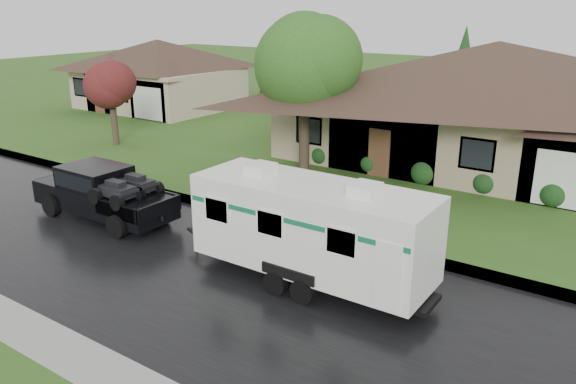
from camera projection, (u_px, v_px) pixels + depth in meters
name	position (u px, v px, depth m)	size (l,w,h in m)	color
ground	(285.00, 260.00, 16.87)	(140.00, 140.00, 0.00)	#30581B
road	(243.00, 286.00, 15.30)	(140.00, 8.00, 0.01)	black
curb	(323.00, 233.00, 18.61)	(140.00, 0.50, 0.15)	gray
lawn	(451.00, 153.00, 28.61)	(140.00, 26.00, 0.15)	#30581B
house_main	(500.00, 91.00, 25.35)	(19.44, 10.80, 6.90)	tan
house_far	(159.00, 68.00, 39.98)	(10.80, 8.64, 5.80)	tan
tree_left_green	(305.00, 61.00, 23.42)	(4.27, 4.27, 7.08)	#382B1E
tree_red	(111.00, 87.00, 29.18)	(2.68, 2.68, 4.43)	#382B1E
shrub_row	(454.00, 176.00, 22.89)	(13.60, 1.00, 1.00)	#143814
pickup_truck	(101.00, 191.00, 19.89)	(5.66, 2.15, 1.89)	black
travel_trailer	(312.00, 226.00, 14.99)	(6.97, 2.45, 3.13)	white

